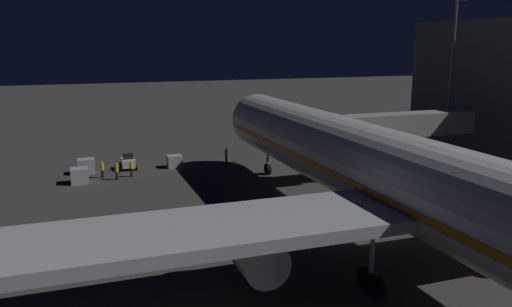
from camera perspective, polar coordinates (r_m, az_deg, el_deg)
ground_plane at (r=42.36m, az=9.92°, el=-7.87°), size 320.00×320.00×0.00m
airliner_at_gate at (r=32.11m, az=19.95°, el=-4.51°), size 57.71×70.96×19.30m
jet_bridge at (r=56.45m, az=13.62°, el=2.93°), size 19.76×3.40×7.18m
apron_floodlight_mast at (r=70.42m, az=20.85°, el=9.09°), size 2.90×0.50×20.15m
baggage_tug_spare at (r=61.39m, az=-13.97°, el=-1.00°), size 1.86×2.31×1.95m
baggage_container_near_belt at (r=56.76m, az=-18.95°, el=-2.34°), size 1.76×1.65×1.62m
baggage_container_mid_row at (r=60.70m, az=-18.28°, el=-1.34°), size 1.82×1.55×1.68m
baggage_container_far_row at (r=61.34m, az=-9.01°, el=-0.86°), size 1.66×1.52×1.41m
ground_crew_near_nose_gear at (r=56.96m, az=-15.18°, el=-1.85°), size 0.40×0.40×1.81m
ground_crew_by_belt_loader at (r=63.04m, az=-3.32°, el=-0.11°), size 0.40×0.40×1.81m
ground_crew_marshaller_fwd at (r=58.16m, az=-16.67°, el=-1.63°), size 0.40×0.40×1.84m
ground_crew_under_port_wing at (r=57.86m, az=-13.64°, el=-1.54°), size 0.40×0.40×1.82m
traffic_cone_nose_port at (r=63.23m, az=1.38°, el=-0.72°), size 0.36×0.36×0.55m
traffic_cone_nose_starboard at (r=61.82m, az=-2.43°, el=-1.03°), size 0.36×0.36×0.55m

